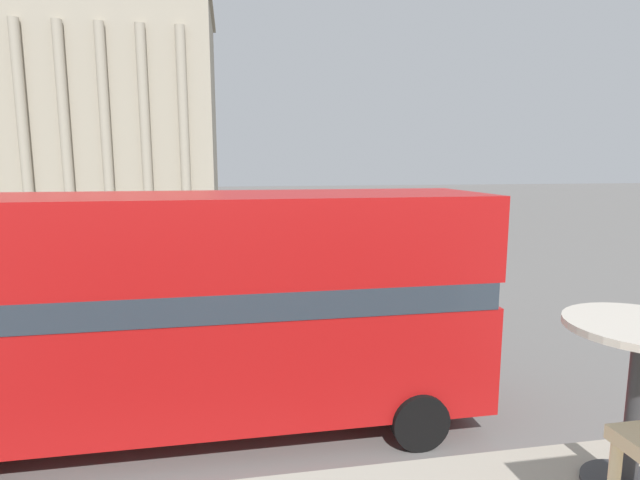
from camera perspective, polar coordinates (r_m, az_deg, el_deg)
The scene contains 9 objects.
double_decker_bus at distance 8.98m, azimuth -14.64°, elevation -7.12°, with size 10.33×2.76×4.24m.
cafe_dining_table at distance 2.47m, azimuth 32.64°, elevation -12.29°, with size 0.60×0.60×0.73m.
plaza_building_left at distance 58.14m, azimuth -25.16°, elevation 13.43°, with size 26.32×15.31×20.49m.
traffic_light_near at distance 13.85m, azimuth -11.56°, elevation -2.13°, with size 0.42×0.24×3.31m.
traffic_light_mid at distance 19.72m, azimuth 0.20°, elevation 1.32°, with size 0.42×0.24×3.32m.
car_navy at distance 18.29m, azimuth -13.83°, elevation -4.29°, with size 4.20×1.93×1.35m.
pedestrian_olive at distance 27.33m, azimuth -3.13°, elevation 0.74°, with size 0.32×0.32×1.61m.
pedestrian_red at distance 25.48m, azimuth -25.61°, elevation -0.45°, with size 0.32×0.32×1.80m.
pedestrian_black at distance 27.28m, azimuth 2.62°, elevation 0.90°, with size 0.32×0.32×1.74m.
Camera 1 is at (-0.23, -2.02, 4.78)m, focal length 28.00 mm.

